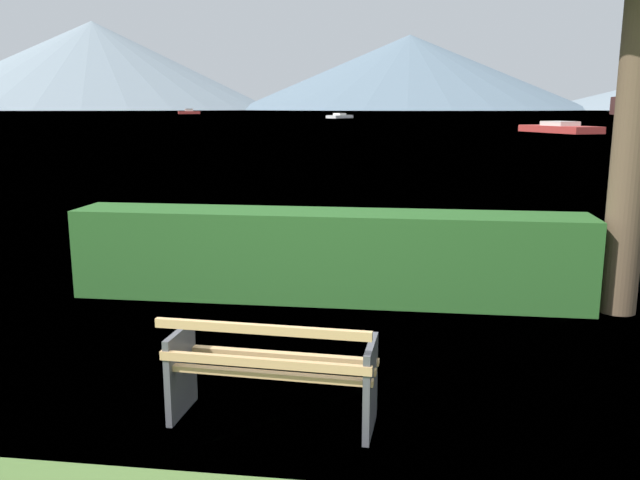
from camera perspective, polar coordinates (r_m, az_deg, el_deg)
The scene contains 8 objects.
ground_plane at distance 5.16m, azimuth -4.04°, elevation -15.45°, with size 1400.00×1400.00×0.00m, color #4C6B33.
water_surface at distance 313.73m, azimuth 7.64°, elevation 11.04°, with size 620.00×620.00×0.00m, color #6B8EA3.
park_bench at distance 4.93m, azimuth -4.29°, elevation -11.38°, with size 1.58×0.66×0.87m.
hedge_row at distance 8.01m, azimuth 0.60°, elevation -1.38°, with size 6.28×0.80×1.10m, color #285B23.
fishing_boat_near at distance 143.36m, azimuth 1.74°, elevation 10.78°, with size 5.46×7.42×1.08m.
sailboat_mid at distance 65.99m, azimuth 20.27°, elevation 9.17°, with size 6.55×9.08×1.06m.
tender_far at distance 237.52m, azimuth -11.41°, elevation 10.94°, with size 7.76×5.48×1.90m.
distant_hills at distance 596.67m, azimuth 7.25°, elevation 14.34°, with size 943.38×391.43×77.90m.
Camera 1 is at (0.96, -4.50, 2.34)m, focal length 36.51 mm.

